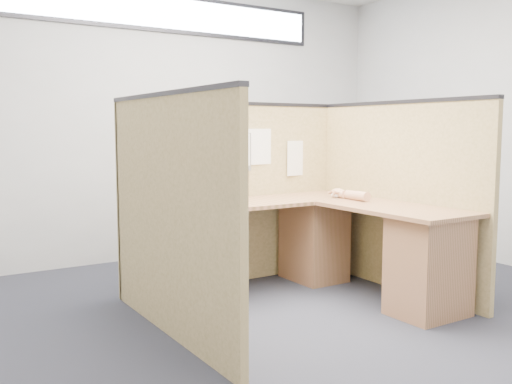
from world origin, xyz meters
TOP-DOWN VIEW (x-y plane):
  - floor at (0.00, 0.00)m, footprint 5.00×5.00m
  - wall_back at (0.00, 2.25)m, footprint 5.00×0.00m
  - clerestory_window at (0.00, 2.23)m, footprint 3.30×0.04m
  - cubicle_partitions at (0.00, 0.43)m, footprint 2.06×1.83m
  - l_desk at (0.18, 0.29)m, footprint 1.95×1.75m
  - laptop at (-0.64, 0.89)m, footprint 0.38×0.40m
  - keyboard at (-0.44, 0.48)m, footprint 0.43×0.25m
  - mouse at (0.69, 0.48)m, footprint 0.13×0.11m
  - hand_forearm at (0.70, 0.33)m, footprint 0.12×0.41m
  - blue_poster at (-0.88, 0.97)m, footprint 0.20×0.01m
  - american_flag at (-0.44, 0.96)m, footprint 0.19×0.01m
  - file_holder at (-0.01, 0.94)m, footprint 0.25×0.05m
  - paper_left at (0.23, 0.97)m, footprint 0.24×0.02m
  - paper_right at (0.63, 0.97)m, footprint 0.24×0.03m

SIDE VIEW (x-z plane):
  - floor at x=0.00m, z-range 0.00..0.00m
  - l_desk at x=0.18m, z-range 0.03..0.76m
  - keyboard at x=-0.44m, z-range 0.73..0.76m
  - mouse at x=0.69m, z-range 0.73..0.78m
  - cubicle_partitions at x=0.00m, z-range 0.00..1.53m
  - hand_forearm at x=0.70m, z-range 0.73..0.81m
  - laptop at x=-0.64m, z-range 0.67..0.91m
  - paper_right at x=0.63m, z-range 0.89..1.20m
  - file_holder at x=-0.01m, z-range 0.95..1.27m
  - paper_left at x=0.23m, z-range 1.00..1.30m
  - american_flag at x=-0.44m, z-range 1.09..1.42m
  - blue_poster at x=-0.88m, z-range 1.21..1.47m
  - wall_back at x=0.00m, z-range -1.10..3.90m
  - clerestory_window at x=0.00m, z-range 2.26..2.64m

